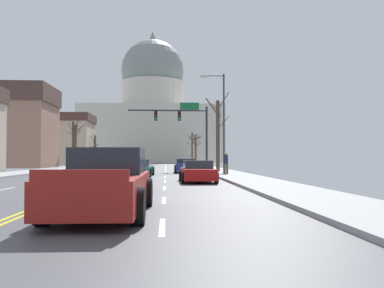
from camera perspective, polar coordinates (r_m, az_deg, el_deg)
ground at (r=27.82m, az=-10.93°, el=-4.60°), size 20.00×180.00×0.20m
signal_gantry at (r=41.87m, az=-1.04°, el=3.01°), size 7.91×0.41×6.69m
street_lamp_right at (r=33.94m, az=3.94°, el=3.99°), size 1.97×0.24×7.97m
capitol_building at (r=108.57m, az=-5.39°, el=4.01°), size 34.72×21.29×33.89m
sedan_near_00 at (r=38.19m, az=-0.87°, el=-2.99°), size 2.08×4.27×1.23m
sedan_near_01 at (r=31.17m, az=-7.09°, el=-3.30°), size 2.05×4.52×1.21m
sedan_near_02 at (r=23.80m, az=0.76°, el=-3.80°), size 2.01×4.61×1.22m
sedan_near_03 at (r=17.78m, az=-8.68°, el=-4.49°), size 2.05×4.44×1.21m
pickup_truck_near_04 at (r=10.79m, az=-11.75°, el=-5.39°), size 2.28×5.60×1.66m
sedan_oncoming_00 at (r=47.00m, az=-14.40°, el=-2.72°), size 2.08×4.43×1.20m
sedan_oncoming_01 at (r=57.74m, az=-12.06°, el=-2.53°), size 2.19×4.61×1.26m
sedan_oncoming_02 at (r=67.79m, az=-10.98°, el=-2.41°), size 2.01×4.42×1.23m
sedan_oncoming_03 at (r=76.56m, az=-7.38°, el=-2.37°), size 2.09×4.57×1.15m
flank_building_01 at (r=60.48m, az=-24.27°, el=2.22°), size 12.88×9.22×10.72m
flank_building_02 at (r=75.09m, az=-18.24°, el=0.59°), size 13.01×8.65×8.61m
bare_tree_00 at (r=82.40m, az=0.03°, el=-0.47°), size 2.81×0.87×6.02m
bare_tree_01 at (r=57.73m, az=-15.50°, el=-0.04°), size 2.32×2.05×5.72m
bare_tree_02 at (r=71.77m, az=0.49°, el=-0.78°), size 2.08×1.09×5.19m
bare_tree_03 at (r=72.73m, az=-13.05°, el=-0.65°), size 2.15×2.13×5.14m
bare_tree_04 at (r=77.72m, az=0.49°, el=-0.47°), size 2.66×1.24×5.55m
bare_tree_05 at (r=53.58m, az=-15.81°, el=0.18°), size 1.56×1.70×6.05m
bare_tree_06 at (r=38.06m, az=3.52°, el=1.36°), size 2.32×1.42×7.19m
pedestrian_00 at (r=31.73m, az=4.62°, el=-2.41°), size 0.35×0.34×1.64m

